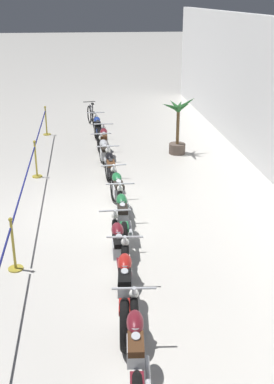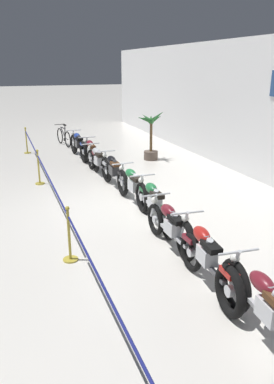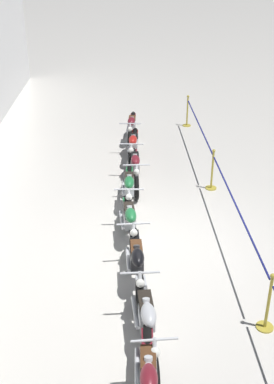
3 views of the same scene
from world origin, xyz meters
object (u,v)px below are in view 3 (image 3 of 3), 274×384
object	(u,v)px
motorcycle_maroon_6	(135,168)
stanchion_mid_right	(212,176)
motorcycle_maroon_8	(132,130)
motorcycle_green_4	(130,224)
motorcycle_green_5	(129,191)
motorcycle_black_3	(137,267)
motorcycle_silver_2	(147,322)
motorcycle_red_7	(133,149)
stanchion_far_right	(187,116)
stanchion_far_left	(253,249)
stanchion_mid_left	(267,310)

from	to	relation	value
motorcycle_maroon_6	stanchion_mid_right	size ratio (longest dim) A/B	2.10
motorcycle_maroon_8	motorcycle_green_4	bearing A→B (deg)	178.07
motorcycle_green_5	motorcycle_green_4	bearing A→B (deg)	179.29
motorcycle_black_3	motorcycle_silver_2	bearing A→B (deg)	-176.09
motorcycle_green_4	stanchion_mid_right	distance (m)	3.19
motorcycle_maroon_6	stanchion_mid_right	xyz separation A→B (m)	(-0.27, -1.90, -0.10)
motorcycle_green_4	stanchion_mid_right	size ratio (longest dim) A/B	2.05
motorcycle_silver_2	motorcycle_green_5	xyz separation A→B (m)	(4.24, 0.16, 0.01)
motorcycle_black_3	motorcycle_red_7	world-z (taller)	motorcycle_red_7
motorcycle_red_7	stanchion_far_right	distance (m)	3.72
motorcycle_green_5	motorcycle_maroon_8	xyz separation A→B (m)	(4.05, -0.17, 0.01)
stanchion_far_left	stanchion_mid_left	xyz separation A→B (m)	(-1.09, -0.00, -0.41)
motorcycle_maroon_8	stanchion_far_right	distance (m)	2.54
motorcycle_maroon_8	motorcycle_red_7	bearing A→B (deg)	-179.92
motorcycle_silver_2	motorcycle_maroon_8	world-z (taller)	motorcycle_maroon_8
motorcycle_maroon_8	stanchion_mid_left	distance (m)	8.20
motorcycle_green_4	stanchion_far_left	xyz separation A→B (m)	(-1.43, -2.09, 0.31)
motorcycle_black_3	stanchion_mid_left	size ratio (longest dim) A/B	2.19
motorcycle_green_5	motorcycle_maroon_8	size ratio (longest dim) A/B	0.99
motorcycle_red_7	stanchion_far_left	bearing A→B (deg)	-160.50
motorcycle_green_4	stanchion_far_left	world-z (taller)	stanchion_far_left
motorcycle_green_4	stanchion_mid_left	distance (m)	3.27
motorcycle_red_7	stanchion_mid_left	bearing A→B (deg)	-163.59
motorcycle_maroon_6	stanchion_far_left	world-z (taller)	stanchion_far_left
stanchion_far_left	stanchion_far_right	bearing A→B (deg)	-0.00
motorcycle_green_5	motorcycle_silver_2	bearing A→B (deg)	-177.78
motorcycle_silver_2	motorcycle_maroon_6	size ratio (longest dim) A/B	1.04
stanchion_mid_left	stanchion_far_right	xyz separation A→B (m)	(9.65, 0.00, 0.00)
motorcycle_green_4	motorcycle_red_7	size ratio (longest dim) A/B	0.89
motorcycle_maroon_8	stanchion_mid_right	xyz separation A→B (m)	(-3.04, -1.90, -0.13)
motorcycle_black_3	motorcycle_red_7	distance (m)	5.40
motorcycle_green_5	motorcycle_red_7	xyz separation A→B (m)	(2.53, -0.17, -0.00)
stanchion_mid_left	stanchion_mid_right	xyz separation A→B (m)	(4.94, 0.00, 0.00)
motorcycle_silver_2	motorcycle_black_3	xyz separation A→B (m)	(1.38, 0.09, 0.01)
motorcycle_green_4	motorcycle_red_7	xyz separation A→B (m)	(3.94, -0.19, 0.02)
motorcycle_green_5	stanchion_mid_left	xyz separation A→B (m)	(-3.92, -2.07, -0.12)
motorcycle_green_5	motorcycle_red_7	bearing A→B (deg)	-3.81
motorcycle_green_4	stanchion_mid_left	bearing A→B (deg)	-140.37
motorcycle_black_3	motorcycle_green_5	size ratio (longest dim) A/B	0.99
stanchion_mid_left	motorcycle_green_4	bearing A→B (deg)	39.63
motorcycle_black_3	motorcycle_green_4	bearing A→B (deg)	3.42
motorcycle_green_5	stanchion_far_left	distance (m)	3.52
motorcycle_silver_2	motorcycle_maroon_6	xyz separation A→B (m)	(5.53, -0.01, -0.00)
motorcycle_maroon_6	motorcycle_green_5	bearing A→B (deg)	172.27
stanchion_mid_left	stanchion_far_right	distance (m)	9.65
stanchion_far_right	stanchion_far_left	bearing A→B (deg)	180.00
stanchion_mid_right	stanchion_far_left	bearing A→B (deg)	180.00
motorcycle_silver_2	motorcycle_black_3	size ratio (longest dim) A/B	1.00
motorcycle_red_7	motorcycle_green_4	bearing A→B (deg)	177.29
motorcycle_maroon_8	stanchion_far_right	world-z (taller)	stanchion_far_right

